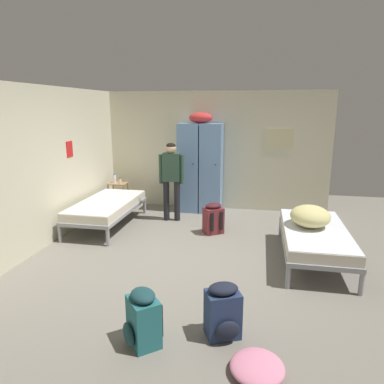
{
  "coord_description": "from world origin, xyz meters",
  "views": [
    {
      "loc": [
        0.97,
        -4.67,
        2.17
      ],
      "look_at": [
        0.0,
        0.28,
        0.95
      ],
      "focal_mm": 32.89,
      "sensor_mm": 36.0,
      "label": 1
    }
  ],
  "objects_px": {
    "bedding_heap": "(310,216)",
    "backpack_navy": "(223,312)",
    "bed_right": "(315,235)",
    "water_bottle": "(115,179)",
    "person_traveler": "(171,174)",
    "lotion_bottle": "(120,181)",
    "locker_bank": "(201,166)",
    "backpack_teal": "(143,319)",
    "shelf_unit": "(118,193)",
    "backpack_maroon": "(213,219)",
    "clothes_pile_pink": "(257,367)",
    "bed_left_rear": "(107,206)"
  },
  "relations": [
    {
      "from": "bedding_heap",
      "to": "backpack_navy",
      "type": "distance_m",
      "value": 2.36
    },
    {
      "from": "bed_right",
      "to": "water_bottle",
      "type": "xyz_separation_m",
      "value": [
        -3.9,
        2.01,
        0.28
      ]
    },
    {
      "from": "person_traveler",
      "to": "lotion_bottle",
      "type": "height_order",
      "value": "person_traveler"
    },
    {
      "from": "locker_bank",
      "to": "backpack_navy",
      "type": "height_order",
      "value": "locker_bank"
    },
    {
      "from": "person_traveler",
      "to": "backpack_teal",
      "type": "relative_size",
      "value": 2.76
    },
    {
      "from": "locker_bank",
      "to": "person_traveler",
      "type": "height_order",
      "value": "locker_bank"
    },
    {
      "from": "bedding_heap",
      "to": "backpack_teal",
      "type": "height_order",
      "value": "bedding_heap"
    },
    {
      "from": "bedding_heap",
      "to": "person_traveler",
      "type": "height_order",
      "value": "person_traveler"
    },
    {
      "from": "locker_bank",
      "to": "bedding_heap",
      "type": "relative_size",
      "value": 3.22
    },
    {
      "from": "shelf_unit",
      "to": "backpack_maroon",
      "type": "relative_size",
      "value": 1.04
    },
    {
      "from": "locker_bank",
      "to": "backpack_maroon",
      "type": "relative_size",
      "value": 3.76
    },
    {
      "from": "backpack_maroon",
      "to": "backpack_teal",
      "type": "distance_m",
      "value": 3.12
    },
    {
      "from": "clothes_pile_pink",
      "to": "shelf_unit",
      "type": "bearing_deg",
      "value": 124.57
    },
    {
      "from": "locker_bank",
      "to": "person_traveler",
      "type": "bearing_deg",
      "value": -119.74
    },
    {
      "from": "bed_right",
      "to": "bed_left_rear",
      "type": "bearing_deg",
      "value": 166.74
    },
    {
      "from": "backpack_maroon",
      "to": "lotion_bottle",
      "type": "bearing_deg",
      "value": 153.12
    },
    {
      "from": "water_bottle",
      "to": "clothes_pile_pink",
      "type": "distance_m",
      "value": 5.48
    },
    {
      "from": "bedding_heap",
      "to": "clothes_pile_pink",
      "type": "height_order",
      "value": "bedding_heap"
    },
    {
      "from": "backpack_navy",
      "to": "backpack_maroon",
      "type": "bearing_deg",
      "value": 99.62
    },
    {
      "from": "bed_right",
      "to": "clothes_pile_pink",
      "type": "relative_size",
      "value": 3.99
    },
    {
      "from": "shelf_unit",
      "to": "clothes_pile_pink",
      "type": "bearing_deg",
      "value": -55.43
    },
    {
      "from": "shelf_unit",
      "to": "person_traveler",
      "type": "height_order",
      "value": "person_traveler"
    },
    {
      "from": "lotion_bottle",
      "to": "clothes_pile_pink",
      "type": "height_order",
      "value": "lotion_bottle"
    },
    {
      "from": "backpack_maroon",
      "to": "backpack_teal",
      "type": "bearing_deg",
      "value": -94.36
    },
    {
      "from": "bedding_heap",
      "to": "water_bottle",
      "type": "xyz_separation_m",
      "value": [
        -3.83,
        1.92,
        0.02
      ]
    },
    {
      "from": "water_bottle",
      "to": "backpack_maroon",
      "type": "relative_size",
      "value": 0.37
    },
    {
      "from": "bed_right",
      "to": "shelf_unit",
      "type": "bearing_deg",
      "value": 152.47
    },
    {
      "from": "bed_left_rear",
      "to": "bedding_heap",
      "type": "xyz_separation_m",
      "value": [
        3.5,
        -0.75,
        0.26
      ]
    },
    {
      "from": "bed_left_rear",
      "to": "clothes_pile_pink",
      "type": "height_order",
      "value": "bed_left_rear"
    },
    {
      "from": "water_bottle",
      "to": "lotion_bottle",
      "type": "xyz_separation_m",
      "value": [
        0.15,
        -0.06,
        -0.03
      ]
    },
    {
      "from": "bed_left_rear",
      "to": "backpack_teal",
      "type": "distance_m",
      "value": 3.56
    },
    {
      "from": "locker_bank",
      "to": "lotion_bottle",
      "type": "distance_m",
      "value": 1.76
    },
    {
      "from": "locker_bank",
      "to": "backpack_teal",
      "type": "distance_m",
      "value": 4.5
    },
    {
      "from": "bed_right",
      "to": "bedding_heap",
      "type": "height_order",
      "value": "bedding_heap"
    },
    {
      "from": "shelf_unit",
      "to": "lotion_bottle",
      "type": "distance_m",
      "value": 0.29
    },
    {
      "from": "water_bottle",
      "to": "locker_bank",
      "type": "bearing_deg",
      "value": 5.15
    },
    {
      "from": "bed_left_rear",
      "to": "backpack_navy",
      "type": "distance_m",
      "value": 3.76
    },
    {
      "from": "bed_right",
      "to": "water_bottle",
      "type": "bearing_deg",
      "value": 152.72
    },
    {
      "from": "locker_bank",
      "to": "bed_right",
      "type": "relative_size",
      "value": 1.09
    },
    {
      "from": "bed_left_rear",
      "to": "backpack_maroon",
      "type": "height_order",
      "value": "backpack_maroon"
    },
    {
      "from": "bedding_heap",
      "to": "person_traveler",
      "type": "distance_m",
      "value": 2.76
    },
    {
      "from": "bed_right",
      "to": "backpack_teal",
      "type": "relative_size",
      "value": 3.45
    },
    {
      "from": "water_bottle",
      "to": "clothes_pile_pink",
      "type": "height_order",
      "value": "water_bottle"
    },
    {
      "from": "bed_left_rear",
      "to": "person_traveler",
      "type": "height_order",
      "value": "person_traveler"
    },
    {
      "from": "water_bottle",
      "to": "backpack_teal",
      "type": "xyz_separation_m",
      "value": [
        2.08,
        -4.27,
        -0.4
      ]
    },
    {
      "from": "bed_left_rear",
      "to": "lotion_bottle",
      "type": "xyz_separation_m",
      "value": [
        -0.18,
        1.11,
        0.25
      ]
    },
    {
      "from": "bed_left_rear",
      "to": "lotion_bottle",
      "type": "relative_size",
      "value": 14.53
    },
    {
      "from": "water_bottle",
      "to": "lotion_bottle",
      "type": "bearing_deg",
      "value": -21.8
    },
    {
      "from": "clothes_pile_pink",
      "to": "bedding_heap",
      "type": "bearing_deg",
      "value": 74.71
    },
    {
      "from": "bed_right",
      "to": "water_bottle",
      "type": "relative_size",
      "value": 9.25
    }
  ]
}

